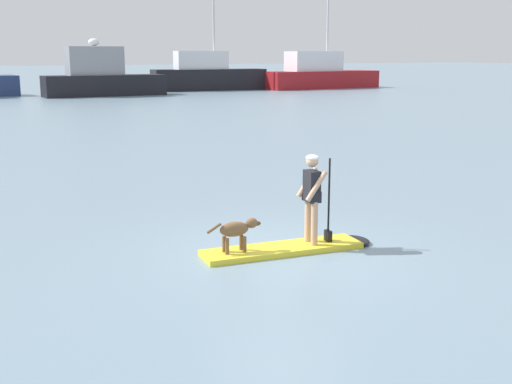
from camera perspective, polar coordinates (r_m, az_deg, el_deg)
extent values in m
plane|color=gray|center=(11.58, 2.32, -5.28)|extent=(400.00, 400.00, 0.00)
cube|color=yellow|center=(11.57, 2.32, -5.04)|extent=(2.97, 1.02, 0.10)
ellipsoid|color=black|center=(12.21, 8.60, -4.25)|extent=(0.63, 0.73, 0.10)
cylinder|color=tan|center=(11.79, 4.59, -2.48)|extent=(0.12, 0.12, 0.79)
cylinder|color=tan|center=(11.57, 5.16, -2.78)|extent=(0.12, 0.12, 0.79)
cube|color=black|center=(11.57, 4.92, -0.34)|extent=(0.26, 0.38, 0.20)
cube|color=black|center=(11.53, 4.93, 0.57)|extent=(0.24, 0.36, 0.54)
sphere|color=tan|center=(11.45, 4.97, 2.73)|extent=(0.22, 0.22, 0.22)
ellipsoid|color=white|center=(11.44, 4.98, 3.03)|extent=(0.23, 0.23, 0.11)
cylinder|color=tan|center=(11.69, 4.52, 0.86)|extent=(0.43, 0.13, 0.54)
cylinder|color=tan|center=(11.36, 5.36, 0.51)|extent=(0.43, 0.13, 0.54)
cylinder|color=black|center=(11.75, 6.44, -0.72)|extent=(0.04, 0.04, 1.53)
cube|color=black|center=(11.91, 6.36, -3.85)|extent=(0.10, 0.19, 0.20)
ellipsoid|color=brown|center=(11.12, -1.94, -3.29)|extent=(0.54, 0.28, 0.26)
ellipsoid|color=brown|center=(11.21, -0.39, -2.74)|extent=(0.24, 0.18, 0.18)
ellipsoid|color=#503923|center=(11.25, 0.14, -2.79)|extent=(0.13, 0.09, 0.08)
cylinder|color=brown|center=(10.99, -3.72, -3.22)|extent=(0.27, 0.08, 0.18)
cylinder|color=brown|center=(11.31, -1.31, -4.43)|extent=(0.07, 0.07, 0.28)
cylinder|color=brown|center=(11.17, -1.03, -4.64)|extent=(0.07, 0.07, 0.28)
cylinder|color=brown|center=(11.21, -2.82, -4.59)|extent=(0.07, 0.07, 0.28)
cylinder|color=brown|center=(11.07, -2.56, -4.81)|extent=(0.07, 0.07, 0.28)
cube|color=black|center=(56.35, -13.16, 9.12)|extent=(10.10, 2.71, 1.73)
cube|color=gray|center=(56.10, -14.02, 11.14)|extent=(4.56, 1.96, 2.33)
ellipsoid|color=white|center=(56.11, -14.10, 12.69)|extent=(0.90, 0.90, 0.60)
cube|color=black|center=(63.75, -4.14, 9.83)|extent=(11.23, 3.48, 2.01)
cube|color=silver|center=(63.38, -4.87, 11.49)|extent=(5.12, 2.32, 1.72)
cylinder|color=silver|center=(63.97, -3.74, 13.94)|extent=(0.20, 0.20, 7.12)
cylinder|color=silver|center=(63.38, -4.87, 11.80)|extent=(3.86, 0.48, 0.14)
cube|color=maroon|center=(67.40, 5.77, 9.81)|extent=(12.71, 3.79, 1.75)
cube|color=silver|center=(66.84, 5.12, 11.40)|extent=(5.76, 2.68, 1.96)
cylinder|color=silver|center=(67.75, 6.33, 14.26)|extent=(0.20, 0.20, 8.77)
cylinder|color=silver|center=(66.84, 5.12, 11.58)|extent=(4.40, 0.34, 0.14)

